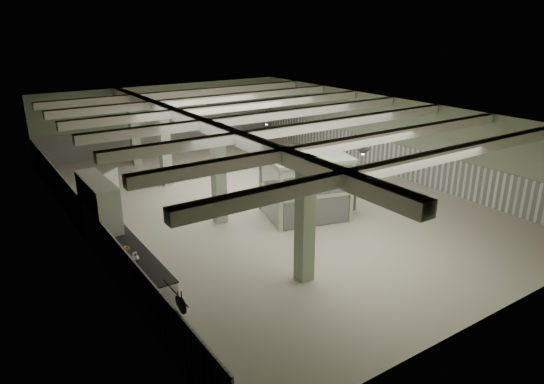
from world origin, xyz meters
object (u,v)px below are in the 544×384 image
walkin_cooler (101,213)px  guard_booth (305,174)px  prep_counter (128,261)px  filing_cabinet (346,191)px

walkin_cooler → guard_booth: bearing=-10.7°
walkin_cooler → guard_booth: walkin_cooler is taller
prep_counter → filing_cabinet: size_ratio=3.55×
prep_counter → filing_cabinet: 8.65m
walkin_cooler → filing_cabinet: walkin_cooler is taller
prep_counter → walkin_cooler: 2.31m
prep_counter → guard_booth: (6.94, 0.85, 1.17)m
prep_counter → walkin_cooler: (-0.08, 2.18, 0.77)m
prep_counter → walkin_cooler: size_ratio=1.94×
prep_counter → guard_booth: size_ratio=1.50×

